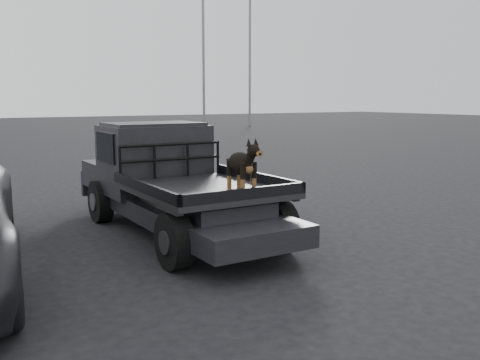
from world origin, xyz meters
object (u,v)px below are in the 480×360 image
flatbed_ute (177,206)px  floodlight_far (250,31)px  dog (242,167)px  floodlight_mid (203,17)px

flatbed_ute → floodlight_far: size_ratio=0.40×
floodlight_far → dog: bearing=-122.6°
dog → floodlight_far: size_ratio=0.05×
flatbed_ute → floodlight_mid: bearing=61.6°
flatbed_ute → floodlight_mid: size_ratio=0.38×
floodlight_mid → dog: bearing=-116.6°
dog → floodlight_mid: floodlight_mid is taller
floodlight_far → floodlight_mid: bearing=-158.2°
floodlight_mid → flatbed_ute: bearing=-118.4°
dog → floodlight_far: 35.44m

